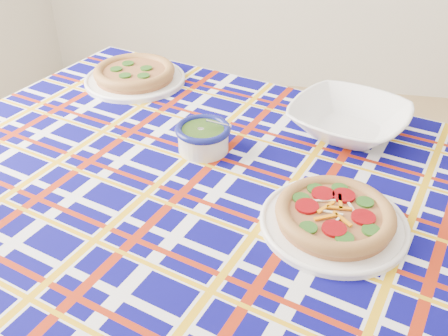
% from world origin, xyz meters
% --- Properties ---
extents(floor, '(4.00, 4.00, 0.00)m').
position_xyz_m(floor, '(0.00, 0.00, 0.00)').
color(floor, tan).
rests_on(floor, ground).
extents(dining_table, '(1.96, 1.56, 0.80)m').
position_xyz_m(dining_table, '(-0.30, -0.30, 0.72)').
color(dining_table, brown).
rests_on(dining_table, floor).
extents(tablecloth, '(2.00, 1.60, 0.11)m').
position_xyz_m(tablecloth, '(-0.30, -0.30, 0.75)').
color(tablecloth, '#07055D').
rests_on(tablecloth, dining_table).
extents(main_focaccia_plate, '(0.39, 0.39, 0.06)m').
position_xyz_m(main_focaccia_plate, '(-0.12, -0.39, 0.84)').
color(main_focaccia_plate, '#975E35').
rests_on(main_focaccia_plate, tablecloth).
extents(pesto_bowl, '(0.18, 0.18, 0.08)m').
position_xyz_m(pesto_bowl, '(-0.45, -0.15, 0.85)').
color(pesto_bowl, '#1E380F').
rests_on(pesto_bowl, tablecloth).
extents(serving_bowl, '(0.40, 0.40, 0.07)m').
position_xyz_m(serving_bowl, '(-0.09, 0.01, 0.84)').
color(serving_bowl, white).
rests_on(serving_bowl, tablecloth).
extents(second_focaccia_plate, '(0.39, 0.39, 0.06)m').
position_xyz_m(second_focaccia_plate, '(-0.75, 0.21, 0.83)').
color(second_focaccia_plate, '#975E35').
rests_on(second_focaccia_plate, tablecloth).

